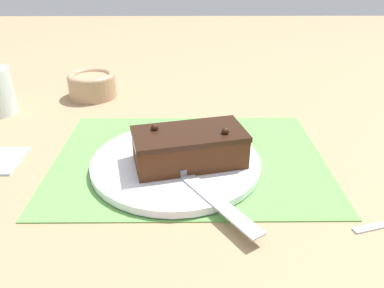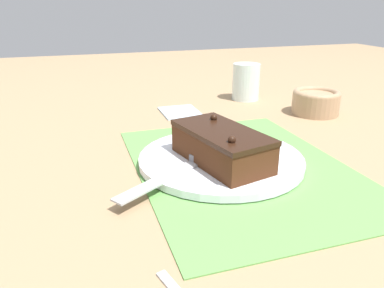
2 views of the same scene
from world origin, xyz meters
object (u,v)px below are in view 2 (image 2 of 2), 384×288
cake_plate (221,159)px  chocolate_cake (221,146)px  serving_knife (193,162)px  small_bowl (316,101)px  drinking_glass (246,82)px

cake_plate → chocolate_cake: (0.02, -0.01, 0.03)m
serving_knife → small_bowl: size_ratio=1.86×
drinking_glass → small_bowl: 0.21m
chocolate_cake → drinking_glass: 0.48m
cake_plate → serving_knife: serving_knife is taller
chocolate_cake → serving_knife: 0.05m
drinking_glass → chocolate_cake: bearing=-30.1°
cake_plate → small_bowl: size_ratio=2.47×
chocolate_cake → drinking_glass: (-0.42, 0.24, 0.01)m
serving_knife → drinking_glass: bearing=-67.9°
chocolate_cake → serving_knife: chocolate_cake is taller
chocolate_cake → cake_plate: bearing=158.2°
small_bowl → chocolate_cake: bearing=-55.7°
small_bowl → cake_plate: bearing=-57.6°
chocolate_cake → drinking_glass: drinking_glass is taller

